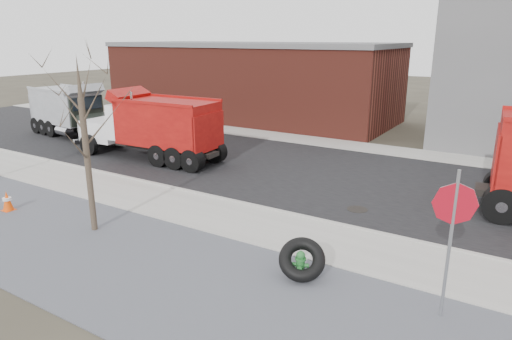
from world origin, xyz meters
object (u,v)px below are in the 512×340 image
Objects in this scene: dump_truck_red_b at (152,125)px; dump_truck_grey at (73,110)px; truck_tire at (302,259)px; fire_hydrant at (300,266)px; stop_sign at (453,221)px.

dump_truck_grey is (-7.51, 1.32, -0.07)m from dump_truck_red_b.
dump_truck_grey is at bearing 157.37° from truck_tire.
fire_hydrant is 0.51× the size of truck_tire.
truck_tire is 20.05m from dump_truck_grey.
truck_tire is at bearing -175.64° from stop_sign.
stop_sign reaches higher than dump_truck_grey.
stop_sign is at bearing 153.52° from dump_truck_red_b.
dump_truck_red_b is at bearing 149.78° from truck_tire.
dump_truck_red_b reaches higher than truck_tire.
dump_truck_red_b is (-10.97, 6.39, 1.16)m from truck_tire.
stop_sign is (3.19, 0.10, 1.66)m from truck_tire.
dump_truck_grey reaches higher than fire_hydrant.
dump_truck_red_b reaches higher than dump_truck_grey.
dump_truck_red_b is 1.11× the size of dump_truck_grey.
fire_hydrant is at bearing 146.99° from dump_truck_red_b.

